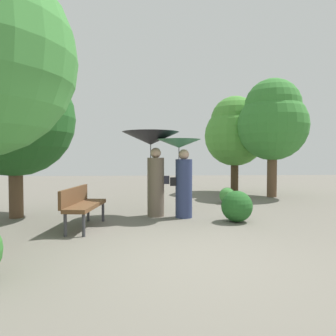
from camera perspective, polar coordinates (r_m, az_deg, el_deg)
The scene contains 9 objects.
ground_plane at distance 4.59m, azimuth 3.04°, elevation -16.25°, with size 40.00×40.00×0.00m, color #6B665B.
person_left at distance 7.48m, azimuth -2.94°, elevation 2.90°, with size 1.38×1.38×2.06m.
person_right at distance 7.30m, azimuth 2.52°, elevation 0.36°, with size 1.03×1.03×1.87m.
park_bench at distance 6.50m, azimuth -15.70°, elevation -6.29°, with size 0.66×1.55×0.83m.
tree_near_right at distance 12.86m, azimuth 12.32°, elevation 6.75°, with size 2.45×2.45×3.92m.
tree_mid_left at distance 8.21m, azimuth -26.60°, elevation 9.77°, with size 2.77×2.77×4.12m.
tree_mid_right at distance 11.85m, azimuth 18.86°, elevation 8.48°, with size 2.51×2.51×4.28m.
bush_path_left at distance 9.77m, azimuth 10.98°, elevation -5.04°, with size 0.50×0.50×0.50m, color #428C3D.
bush_behind_bench at distance 7.06m, azimuth 12.67°, elevation -6.96°, with size 0.69×0.69×0.69m, color #235B23.
Camera 1 is at (-0.51, -4.33, 1.44)m, focal length 32.80 mm.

